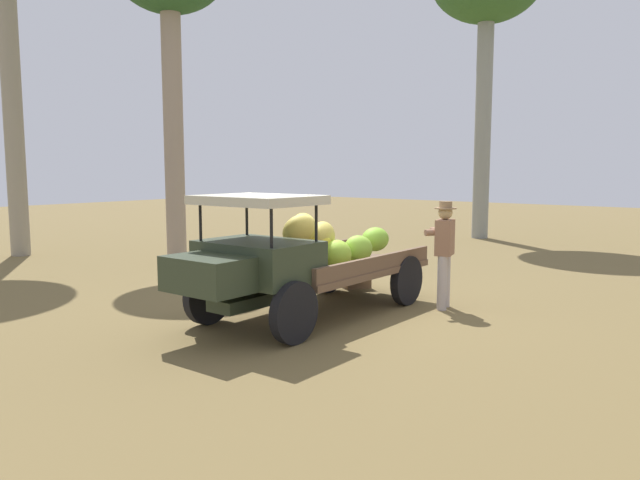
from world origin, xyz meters
name	(u,v)px	position (x,y,z in m)	size (l,w,h in m)	color
ground_plane	(322,309)	(0.00, 0.00, 0.00)	(60.00, 60.00, 0.00)	brown
truck	(296,259)	(0.73, 0.10, 0.88)	(4.51, 1.78, 1.84)	#2D3826
farmer	(444,248)	(-1.24, 1.45, 0.96)	(0.54, 0.50, 1.69)	#B4A8A6
wooden_crate	(354,275)	(-1.78, -0.65, 0.23)	(0.50, 0.48, 0.45)	#8C6748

